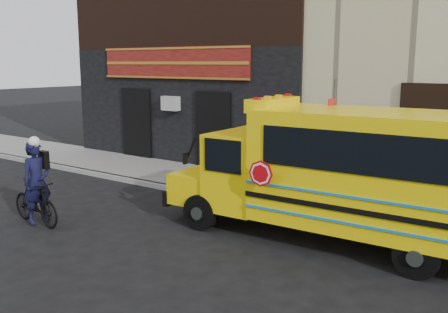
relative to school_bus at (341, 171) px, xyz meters
name	(u,v)px	position (x,y,z in m)	size (l,w,h in m)	color
ground	(183,233)	(-2.96, -1.48, -1.51)	(120.00, 120.00, 0.00)	black
curb	(248,203)	(-2.96, 1.12, -1.43)	(40.00, 0.20, 0.15)	gray
sidewalk	(277,191)	(-2.96, 2.62, -1.43)	(40.00, 3.00, 0.15)	slate
school_bus	(341,171)	(0.00, 0.00, 0.00)	(6.97, 2.56, 2.92)	black
sign_pole	(333,147)	(-0.59, 0.90, 0.31)	(0.10, 0.28, 3.31)	#404742
bicycle	(35,202)	(-6.10, -2.97, -0.98)	(0.49, 1.75, 1.05)	black
cyclist	(37,184)	(-6.06, -2.92, -0.57)	(0.69, 0.45, 1.88)	black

